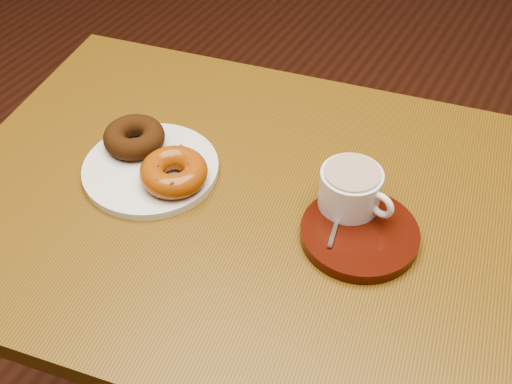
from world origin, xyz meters
The scene contains 7 objects.
cafe_table centered at (0.19, 0.30, 0.70)m, with size 0.99×0.82×0.83m.
donut_plate centered at (0.04, 0.28, 0.84)m, with size 0.21×0.21×0.01m, color silver.
donut_cinnamon centered at (-0.01, 0.30, 0.87)m, with size 0.10×0.10×0.04m, color #381E0B.
donut_caramel centered at (0.09, 0.27, 0.87)m, with size 0.12×0.12×0.04m.
saucer centered at (0.37, 0.31, 0.84)m, with size 0.16×0.16×0.02m, color #380F07.
coffee_cup centered at (0.34, 0.35, 0.88)m, with size 0.11×0.09×0.06m.
teaspoon centered at (0.33, 0.33, 0.86)m, with size 0.03×0.10×0.01m.
Camera 1 is at (0.54, -0.28, 1.51)m, focal length 45.00 mm.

